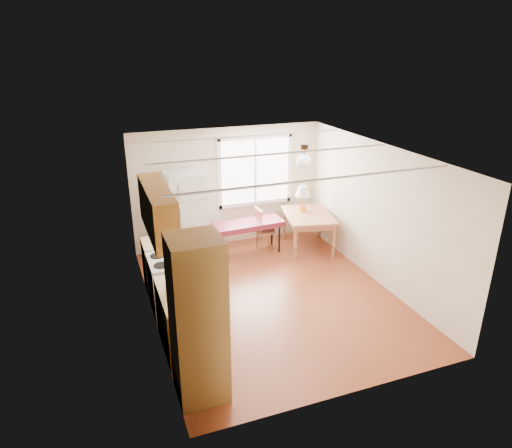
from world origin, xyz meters
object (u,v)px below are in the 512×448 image
dining_table (308,219)px  bench (248,225)px  refrigerator (186,215)px  chair (262,227)px

dining_table → bench: bearing=-178.8°
refrigerator → chair: refrigerator is taller
refrigerator → bench: size_ratio=1.18×
dining_table → chair: bearing=173.9°
refrigerator → bench: (1.21, -0.28, -0.28)m
chair → dining_table: bearing=-20.7°
bench → dining_table: 1.27m
refrigerator → chair: (1.54, -0.22, -0.37)m
bench → dining_table: (1.24, -0.23, 0.07)m
bench → dining_table: dining_table is taller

